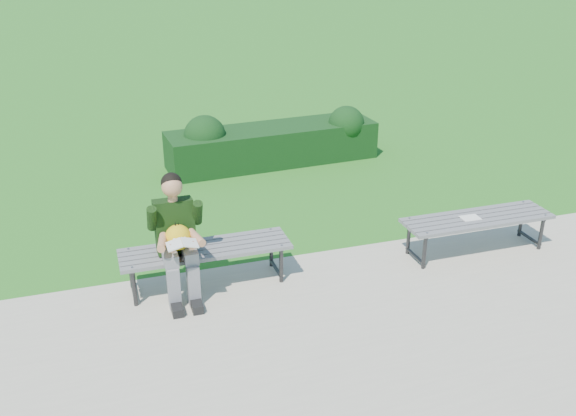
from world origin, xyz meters
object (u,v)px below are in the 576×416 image
at_px(seated_boy, 177,234).
at_px(hedge, 271,142).
at_px(bench_right, 477,221).
at_px(bench_left, 206,252).
at_px(paper_sheet, 470,218).

bearing_deg(seated_boy, hedge, 60.44).
relative_size(hedge, bench_right, 1.93).
height_order(bench_left, paper_sheet, bench_left).
xyz_separation_m(hedge, bench_left, (-1.79, -3.58, 0.06)).
relative_size(hedge, paper_sheet, 15.46).
bearing_deg(bench_left, paper_sheet, -3.86).
xyz_separation_m(hedge, seated_boy, (-2.09, -3.68, 0.35)).
height_order(seated_boy, paper_sheet, seated_boy).
bearing_deg(bench_right, hedge, 110.23).
distance_m(hedge, seated_boy, 4.24).
bearing_deg(hedge, seated_boy, -119.56).
height_order(bench_right, paper_sheet, bench_right).
relative_size(hedge, seated_boy, 2.64).
bearing_deg(hedge, bench_left, -116.52).
height_order(bench_left, bench_right, same).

